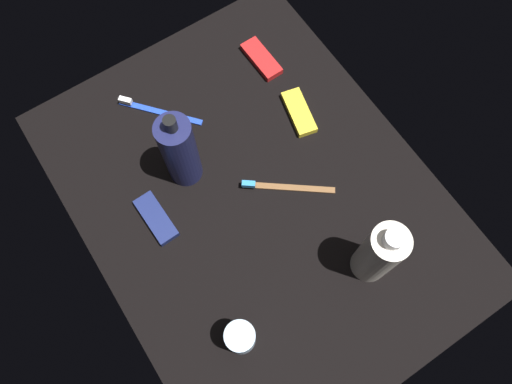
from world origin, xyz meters
TOP-DOWN VIEW (x-y plane):
  - ground_plane at (0.00, 0.00)cm, footprint 84.00×64.00cm
  - lotion_bottle at (12.19, 8.49)cm, footprint 6.46×6.46cm
  - bodywash_bottle at (-22.50, -9.99)cm, footprint 6.53×6.53cm
  - deodorant_stick at (-20.72, 16.84)cm, footprint 5.17×5.17cm
  - toothbrush_blue at (27.24, 6.97)cm, footprint 14.44×12.63cm
  - toothbrush_brown at (-1.26, -5.55)cm, footprint 11.88×15.04cm
  - snack_bar_yellow at (10.40, -17.47)cm, footprint 11.04×6.29cm
  - snack_bar_red at (25.47, -18.20)cm, footprint 10.50×4.26cm
  - snack_bar_navy at (6.74, 18.33)cm, footprint 10.52×4.32cm

SIDE VIEW (x-z plane):
  - ground_plane at x=0.00cm, z-range -1.20..0.00cm
  - toothbrush_blue at x=27.24cm, z-range -0.44..1.66cm
  - toothbrush_brown at x=-1.26cm, z-range -0.44..1.66cm
  - snack_bar_yellow at x=10.40cm, z-range 0.00..1.50cm
  - snack_bar_red at x=25.47cm, z-range 0.00..1.50cm
  - snack_bar_navy at x=6.74cm, z-range 0.00..1.50cm
  - deodorant_stick at x=-20.72cm, z-range 0.00..8.70cm
  - bodywash_bottle at x=-22.50cm, z-range -0.81..19.04cm
  - lotion_bottle at x=12.19cm, z-range -1.22..20.05cm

